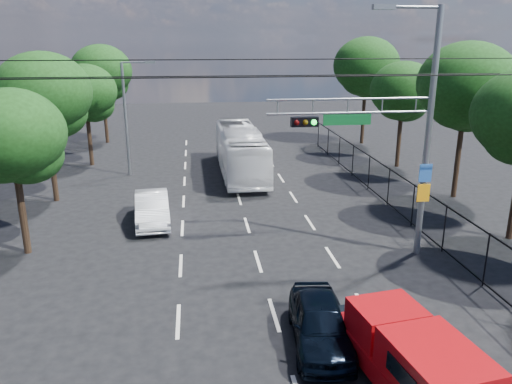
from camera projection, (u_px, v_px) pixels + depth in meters
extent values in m
cube|color=beige|center=(178.00, 321.00, 15.37)|extent=(0.12, 2.00, 0.01)
cube|color=beige|center=(181.00, 265.00, 19.17)|extent=(0.12, 2.00, 0.01)
cube|color=beige|center=(182.00, 228.00, 22.96)|extent=(0.12, 2.00, 0.01)
cube|color=beige|center=(184.00, 201.00, 26.76)|extent=(0.12, 2.00, 0.01)
cube|color=beige|center=(185.00, 181.00, 30.55)|extent=(0.12, 2.00, 0.01)
cube|color=beige|center=(185.00, 165.00, 34.35)|extent=(0.12, 2.00, 0.01)
cube|color=beige|center=(186.00, 153.00, 38.14)|extent=(0.12, 2.00, 0.01)
cube|color=beige|center=(186.00, 143.00, 41.94)|extent=(0.12, 2.00, 0.01)
cube|color=beige|center=(274.00, 315.00, 15.73)|extent=(0.12, 2.00, 0.01)
cube|color=beige|center=(258.00, 261.00, 19.52)|extent=(0.12, 2.00, 0.01)
cube|color=beige|center=(247.00, 225.00, 23.32)|extent=(0.12, 2.00, 0.01)
cube|color=beige|center=(239.00, 199.00, 27.11)|extent=(0.12, 2.00, 0.01)
cube|color=beige|center=(233.00, 180.00, 30.91)|extent=(0.12, 2.00, 0.01)
cube|color=beige|center=(229.00, 164.00, 34.70)|extent=(0.12, 2.00, 0.01)
cube|color=beige|center=(225.00, 152.00, 38.50)|extent=(0.12, 2.00, 0.01)
cube|color=beige|center=(222.00, 142.00, 42.29)|extent=(0.12, 2.00, 0.01)
cube|color=beige|center=(366.00, 309.00, 16.08)|extent=(0.12, 2.00, 0.01)
cube|color=beige|center=(332.00, 257.00, 19.88)|extent=(0.12, 2.00, 0.01)
cube|color=beige|center=(310.00, 222.00, 23.67)|extent=(0.12, 2.00, 0.01)
cube|color=beige|center=(293.00, 197.00, 27.47)|extent=(0.12, 2.00, 0.01)
cube|color=beige|center=(281.00, 178.00, 31.26)|extent=(0.12, 2.00, 0.01)
cube|color=beige|center=(271.00, 163.00, 35.06)|extent=(0.12, 2.00, 0.01)
cube|color=beige|center=(263.00, 151.00, 38.85)|extent=(0.12, 2.00, 0.01)
cube|color=beige|center=(257.00, 141.00, 42.65)|extent=(0.12, 2.00, 0.01)
cylinder|color=slate|center=(428.00, 138.00, 18.90)|extent=(0.24, 0.24, 9.50)
cylinder|color=slate|center=(414.00, 7.00, 17.42)|extent=(2.00, 0.10, 0.10)
cube|color=slate|center=(384.00, 7.00, 17.29)|extent=(0.80, 0.25, 0.18)
cylinder|color=slate|center=(351.00, 99.00, 18.10)|extent=(6.20, 0.08, 0.08)
cylinder|color=slate|center=(350.00, 113.00, 18.24)|extent=(6.20, 0.08, 0.08)
cube|color=black|center=(304.00, 122.00, 18.13)|extent=(1.00, 0.28, 0.35)
sphere|color=#3F0505|center=(297.00, 123.00, 17.95)|extent=(0.20, 0.20, 0.20)
sphere|color=#4C3805|center=(305.00, 122.00, 17.99)|extent=(0.20, 0.20, 0.20)
sphere|color=#0CE533|center=(314.00, 122.00, 18.02)|extent=(0.20, 0.20, 0.20)
cube|color=#0C5723|center=(347.00, 120.00, 18.30)|extent=(1.80, 0.05, 0.40)
cube|color=#265DB5|center=(425.00, 173.00, 19.16)|extent=(0.50, 0.04, 0.70)
cube|color=#FFA10D|center=(423.00, 193.00, 19.40)|extent=(0.50, 0.04, 0.70)
cylinder|color=slate|center=(416.00, 105.00, 18.47)|extent=(0.05, 0.05, 0.50)
cylinder|color=slate|center=(382.00, 105.00, 18.31)|extent=(0.05, 0.05, 0.50)
cylinder|color=slate|center=(348.00, 106.00, 18.16)|extent=(0.05, 0.05, 0.50)
cylinder|color=slate|center=(313.00, 106.00, 18.00)|extent=(0.05, 0.05, 0.50)
cylinder|color=slate|center=(278.00, 107.00, 17.85)|extent=(0.05, 0.05, 0.50)
cylinder|color=slate|center=(126.00, 120.00, 31.01)|extent=(0.18, 0.18, 7.00)
cylinder|color=slate|center=(135.00, 62.00, 30.08)|extent=(1.60, 0.09, 0.09)
cube|color=slate|center=(150.00, 62.00, 30.19)|extent=(0.60, 0.22, 0.15)
cylinder|color=black|center=(266.00, 77.00, 15.52)|extent=(22.00, 0.04, 0.04)
cylinder|color=black|center=(253.00, 59.00, 18.72)|extent=(22.00, 0.04, 0.04)
cylinder|color=black|center=(249.00, 76.00, 20.35)|extent=(22.00, 0.04, 0.04)
cube|color=black|center=(406.00, 180.00, 23.65)|extent=(0.04, 34.00, 0.06)
cube|color=black|center=(403.00, 215.00, 24.18)|extent=(0.04, 34.00, 0.06)
cylinder|color=black|center=(486.00, 260.00, 17.28)|extent=(0.06, 0.06, 2.00)
cylinder|color=black|center=(444.00, 229.00, 20.13)|extent=(0.06, 0.06, 2.00)
cylinder|color=black|center=(413.00, 205.00, 22.98)|extent=(0.06, 0.06, 2.00)
cylinder|color=black|center=(389.00, 187.00, 25.82)|extent=(0.06, 0.06, 2.00)
cylinder|color=black|center=(369.00, 172.00, 28.67)|extent=(0.06, 0.06, 2.00)
cylinder|color=black|center=(353.00, 160.00, 31.52)|extent=(0.06, 0.06, 2.00)
cylinder|color=black|center=(339.00, 150.00, 34.36)|extent=(0.06, 0.06, 2.00)
cylinder|color=black|center=(328.00, 142.00, 37.21)|extent=(0.06, 0.06, 2.00)
cylinder|color=black|center=(318.00, 135.00, 40.06)|extent=(0.06, 0.06, 2.00)
cylinder|color=black|center=(458.00, 155.00, 26.87)|extent=(0.28, 0.28, 4.76)
ellipsoid|color=black|center=(467.00, 84.00, 25.77)|extent=(5.10, 5.10, 4.33)
ellipsoid|color=black|center=(468.00, 106.00, 26.45)|extent=(3.40, 3.40, 2.72)
ellipsoid|color=black|center=(460.00, 104.00, 25.84)|extent=(3.23, 3.23, 2.58)
cylinder|color=black|center=(399.00, 137.00, 33.57)|extent=(0.28, 0.28, 4.03)
ellipsoid|color=black|center=(403.00, 89.00, 32.64)|extent=(4.32, 4.32, 3.67)
ellipsoid|color=black|center=(406.00, 104.00, 33.27)|extent=(2.88, 2.88, 2.30)
ellipsoid|color=black|center=(398.00, 103.00, 32.66)|extent=(2.74, 2.74, 2.19)
cylinder|color=black|center=(363.00, 114.00, 41.05)|extent=(0.28, 0.28, 4.93)
ellipsoid|color=black|center=(366.00, 65.00, 39.92)|extent=(5.28, 5.28, 4.49)
ellipsoid|color=black|center=(369.00, 81.00, 40.61)|extent=(3.52, 3.52, 2.82)
ellipsoid|color=black|center=(362.00, 79.00, 39.99)|extent=(3.34, 3.34, 2.68)
cylinder|color=black|center=(22.00, 208.00, 19.77)|extent=(0.28, 0.28, 3.81)
ellipsoid|color=black|center=(11.00, 134.00, 18.90)|extent=(4.08, 4.08, 3.47)
ellipsoid|color=black|center=(28.00, 156.00, 19.51)|extent=(2.72, 2.72, 2.18)
ellipsoid|color=black|center=(3.00, 156.00, 18.90)|extent=(2.58, 2.58, 2.07)
cylinder|color=black|center=(52.00, 160.00, 26.24)|extent=(0.28, 0.28, 4.48)
ellipsoid|color=black|center=(44.00, 92.00, 25.21)|extent=(4.80, 4.80, 4.08)
ellipsoid|color=black|center=(56.00, 113.00, 25.87)|extent=(3.20, 3.20, 2.56)
ellipsoid|color=black|center=(38.00, 112.00, 25.26)|extent=(3.04, 3.04, 2.43)
cylinder|color=black|center=(90.00, 137.00, 33.96)|extent=(0.28, 0.28, 3.92)
ellipsoid|color=black|center=(85.00, 91.00, 33.06)|extent=(4.20, 4.20, 3.57)
ellipsoid|color=black|center=(93.00, 105.00, 33.68)|extent=(2.80, 2.80, 2.24)
ellipsoid|color=black|center=(80.00, 104.00, 33.08)|extent=(2.66, 2.66, 2.13)
cylinder|color=black|center=(105.00, 115.00, 41.43)|extent=(0.28, 0.28, 4.59)
ellipsoid|color=black|center=(101.00, 71.00, 40.38)|extent=(4.92, 4.92, 4.18)
ellipsoid|color=black|center=(108.00, 85.00, 41.04)|extent=(3.28, 3.28, 2.62)
ellipsoid|color=black|center=(98.00, 83.00, 40.43)|extent=(3.12, 3.12, 2.49)
cylinder|color=black|center=(350.00, 349.00, 13.42)|extent=(0.34, 0.69, 0.66)
cylinder|color=black|center=(403.00, 340.00, 13.84)|extent=(0.34, 0.69, 0.66)
cube|color=#94080C|center=(407.00, 369.00, 12.21)|extent=(2.50, 4.95, 0.53)
cube|color=#94080C|center=(366.00, 321.00, 14.15)|extent=(1.81, 0.78, 0.52)
cube|color=black|center=(362.00, 309.00, 14.31)|extent=(1.65, 0.62, 0.29)
cube|color=#94080C|center=(386.00, 321.00, 13.01)|extent=(1.91, 1.71, 0.90)
cube|color=black|center=(401.00, 334.00, 12.34)|extent=(1.46, 0.27, 0.52)
cube|color=#94080C|center=(436.00, 368.00, 11.03)|extent=(2.11, 2.65, 0.99)
cube|color=black|center=(470.00, 361.00, 11.26)|extent=(0.21, 1.13, 0.43)
cube|color=black|center=(401.00, 374.00, 10.79)|extent=(0.21, 1.13, 0.43)
imported|color=black|center=(320.00, 322.00, 14.06)|extent=(1.98, 4.09, 1.35)
imported|color=silver|center=(240.00, 151.00, 31.95)|extent=(2.61, 10.71, 2.97)
imported|color=white|center=(152.00, 208.00, 23.43)|extent=(1.91, 4.47, 1.43)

